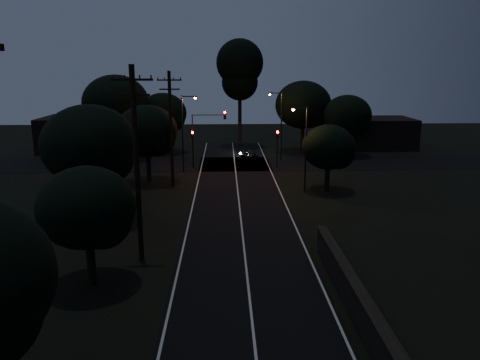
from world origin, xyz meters
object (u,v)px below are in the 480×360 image
streetlight_b (280,121)px  signal_right (277,142)px  utility_pole_far (171,128)px  signal_left (193,142)px  signal_mast (208,129)px  utility_pole_mid (137,162)px  car (250,155)px  tall_pine (240,69)px  streetlight_c (304,143)px  streetlight_a (184,128)px

streetlight_b → signal_right: bearing=-100.0°
utility_pole_far → signal_right: utility_pole_far is taller
signal_left → signal_mast: (1.69, 0.00, 1.50)m
utility_pole_mid → signal_mast: 25.22m
car → signal_right: bearing=100.3°
tall_pine → car: 14.44m
signal_right → signal_mast: bearing=180.0°
streetlight_b → streetlight_c: bearing=-87.9°
streetlight_c → streetlight_a: bearing=144.3°
tall_pine → streetlight_b: 13.19m
car → utility_pole_far: bearing=37.5°
streetlight_a → tall_pine: bearing=69.6°
signal_left → streetlight_c: 14.52m
streetlight_a → streetlight_c: size_ratio=1.07×
streetlight_c → signal_mast: bearing=131.2°
utility_pole_mid → streetlight_b: 31.15m
signal_mast → tall_pine: bearing=75.4°
signal_right → signal_mast: signal_mast is taller
streetlight_a → streetlight_b: (10.61, 6.00, 0.00)m
utility_pole_mid → streetlight_c: utility_pole_mid is taller
utility_pole_far → car: utility_pole_far is taller
signal_mast → streetlight_b: 9.15m
signal_mast → car: size_ratio=2.03×
signal_right → tall_pine: bearing=103.5°
utility_pole_mid → utility_pole_far: utility_pole_mid is taller
streetlight_a → streetlight_b: bearing=29.5°
signal_mast → utility_pole_far: bearing=-111.1°
utility_pole_mid → tall_pine: (7.00, 40.00, 4.76)m
signal_right → streetlight_c: (1.23, -9.99, 1.51)m
signal_left → signal_mast: bearing=0.1°
signal_left → streetlight_c: streetlight_c is taller
utility_pole_mid → streetlight_a: bearing=88.3°
utility_pole_far → car: size_ratio=3.41×
tall_pine → streetlight_a: tall_pine is taller
signal_left → signal_right: same height
signal_left → car: signal_left is taller
utility_pole_mid → streetlight_a: size_ratio=1.38×
utility_pole_mid → streetlight_b: size_ratio=1.38×
tall_pine → streetlight_b: bearing=-68.6°
tall_pine → signal_mast: (-3.91, -15.01, -6.16)m
signal_right → streetlight_b: bearing=80.0°
streetlight_b → streetlight_c: (0.52, -14.00, -0.29)m
signal_left → signal_mast: signal_mast is taller
streetlight_b → tall_pine: bearing=111.4°
utility_pole_mid → utility_pole_far: (0.00, 17.00, -0.25)m
car → utility_pole_mid: bearing=54.5°
tall_pine → signal_mast: 16.69m
streetlight_b → car: size_ratio=2.59×
signal_left → streetlight_b: 10.84m
utility_pole_mid → utility_pole_far: size_ratio=1.05×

